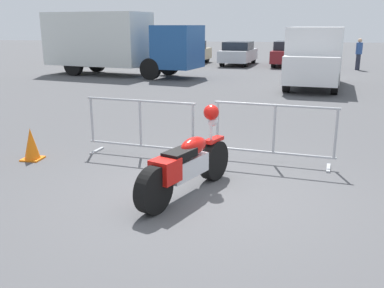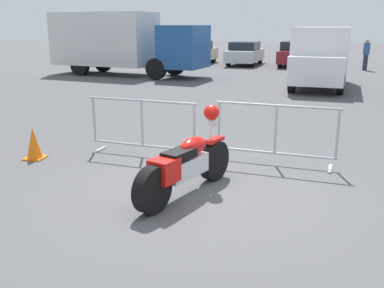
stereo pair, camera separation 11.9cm
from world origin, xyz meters
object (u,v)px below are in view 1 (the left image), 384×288
Objects in this scene: parked_car_tan at (190,53)px; pedestrian at (359,53)px; parked_car_yellow at (98,51)px; motorcycle at (187,164)px; box_truck at (114,41)px; crowd_barrier_far at (274,133)px; parked_car_maroon at (289,53)px; delivery_van at (315,55)px; parked_car_green at (142,53)px; parked_car_silver at (238,53)px; crowd_barrier_near at (140,127)px; traffic_cone at (31,144)px.

pedestrian is (9.76, -1.84, 0.20)m from parked_car_tan.
parked_car_yellow is 2.76× the size of pedestrian.
parked_car_yellow reaches higher than motorcycle.
motorcycle is at bearing -53.89° from box_truck.
parked_car_maroon is at bearing 87.64° from crowd_barrier_far.
delivery_van is at bearing -2.59° from box_truck.
motorcycle is 0.26× the size of box_truck.
parked_car_tan is at bearing -135.57° from delivery_van.
parked_car_green is 2.53× the size of pedestrian.
parked_car_maroon reaches higher than parked_car_silver.
box_truck is (-5.29, 12.78, 1.08)m from crowd_barrier_near.
motorcycle is 0.48× the size of parked_car_green.
delivery_van is at bearing 69.17° from crowd_barrier_near.
pedestrian is (2.95, 7.31, -0.32)m from delivery_van.
motorcycle is 12.42m from delivery_van.
delivery_van is 1.12× the size of parked_car_yellow.
traffic_cone is (-5.13, -20.02, -0.45)m from parked_car_maroon.
traffic_cone is (0.96, -20.13, -0.43)m from parked_car_tan.
box_truck is at bearing 167.06° from parked_car_tan.
motorcycle reaches higher than crowd_barrier_far.
parked_car_tan is at bearing -81.47° from parked_car_yellow.
parked_car_silver is (3.04, -0.01, -0.00)m from parked_car_tan.
crowd_barrier_far is 10.52m from delivery_van.
parked_car_maroon is at bearing -84.15° from parked_car_tan.
box_truck reaches higher than parked_car_yellow.
box_truck is 1.84× the size of parked_car_silver.
parked_car_green is (-9.84, 8.76, -0.54)m from delivery_van.
traffic_cone is (3.40, -13.37, -1.35)m from box_truck.
parked_car_green is (-8.33, 19.14, 0.15)m from crowd_barrier_far.
pedestrian reaches higher than crowd_barrier_near.
parked_car_tan is 3.04m from parked_car_silver.
crowd_barrier_far is at bearing -12.96° from motorcycle.
parked_car_green is 6.10m from parked_car_silver.
parked_car_maroon is at bearing -167.66° from delivery_van.
parked_car_yellow is 9.13m from parked_car_silver.
motorcycle is 3.31m from traffic_cone.
parked_car_maroon is at bearing -81.30° from parked_car_green.
parked_car_tan is (-2.85, 19.54, 0.17)m from crowd_barrier_near.
parked_car_yellow is 12.17m from parked_car_maroon.
motorcycle is 22.02m from parked_car_green.
parked_car_yellow is at bearing 120.41° from crowd_barrier_far.
box_truck reaches higher than crowd_barrier_far.
parked_car_green reaches higher than motorcycle.
delivery_van is at bearing 61.97° from traffic_cone.
crowd_barrier_near is 0.27× the size of box_truck.
motorcycle is 21.25m from parked_car_silver.
crowd_barrier_far is at bearing -149.58° from parked_car_green.
motorcycle is 0.97× the size of crowd_barrier_far.
motorcycle is 0.39× the size of delivery_van.
parked_car_green reaches higher than traffic_cone.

